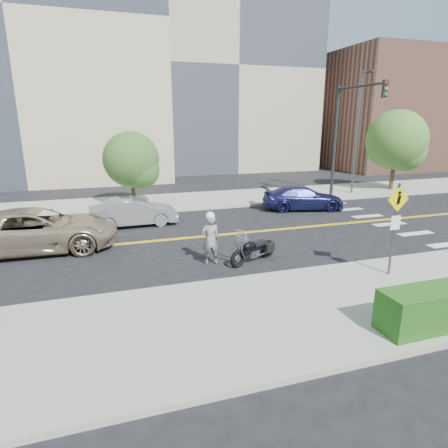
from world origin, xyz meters
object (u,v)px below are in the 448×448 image
suv (37,230)px  parked_car_silver (134,212)px  motorcyclist (210,238)px  parked_car_blue (303,198)px  pedestrian_sign (395,221)px  motorcycle (254,244)px

suv → parked_car_silver: bearing=-55.1°
motorcyclist → parked_car_blue: 10.07m
pedestrian_sign → suv: bearing=150.3°
motorcycle → suv: 8.56m
suv → parked_car_blue: (13.61, 3.27, -0.16)m
pedestrian_sign → motorcycle: size_ratio=1.38×
pedestrian_sign → motorcyclist: pedestrian_sign is taller
motorcyclist → motorcycle: bearing=173.8°
motorcycle → parked_car_blue: size_ratio=0.47×
motorcycle → suv: bearing=129.4°
pedestrian_sign → parked_car_blue: size_ratio=0.64×
pedestrian_sign → suv: (-11.37, 6.49, -1.12)m
suv → motorcyclist: bearing=-118.3°
pedestrian_sign → motorcycle: 4.77m
motorcycle → parked_car_silver: (-3.78, 6.35, 0.03)m
motorcycle → parked_car_silver: 7.39m
parked_car_silver → parked_car_blue: parked_car_silver is taller
pedestrian_sign → suv: pedestrian_sign is taller
motorcycle → parked_car_silver: bearing=96.0°
suv → parked_car_silver: suv is taller
motorcyclist → suv: (-6.14, 3.47, -0.12)m
suv → parked_car_silver: 4.72m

